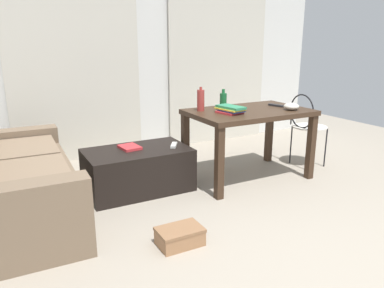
{
  "coord_description": "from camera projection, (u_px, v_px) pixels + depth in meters",
  "views": [
    {
      "loc": [
        -1.89,
        -1.39,
        1.44
      ],
      "look_at": [
        -0.15,
        1.86,
        0.41
      ],
      "focal_mm": 34.68,
      "sensor_mm": 36.0,
      "label": 1
    }
  ],
  "objects": [
    {
      "name": "curtains",
      "position": [
        154.0,
        67.0,
        4.83
      ],
      "size": [
        3.55,
        0.03,
        2.21
      ],
      "color": "beige",
      "rests_on": "ground"
    },
    {
      "name": "bowl",
      "position": [
        291.0,
        106.0,
        3.85
      ],
      "size": [
        0.16,
        0.16,
        0.07
      ],
      "primitive_type": "ellipsoid",
      "color": "beige",
      "rests_on": "craft_table"
    },
    {
      "name": "wire_chair",
      "position": [
        306.0,
        121.0,
        4.29
      ],
      "size": [
        0.4,
        0.4,
        0.86
      ],
      "color": "silver",
      "rests_on": "ground"
    },
    {
      "name": "couch",
      "position": [
        13.0,
        185.0,
        3.06
      ],
      "size": [
        0.93,
        1.86,
        0.7
      ],
      "color": "brown",
      "rests_on": "ground"
    },
    {
      "name": "craft_table",
      "position": [
        249.0,
        120.0,
        3.88
      ],
      "size": [
        1.25,
        0.78,
        0.74
      ],
      "color": "#382619",
      "rests_on": "ground"
    },
    {
      "name": "wall_back",
      "position": [
        151.0,
        58.0,
        4.88
      ],
      "size": [
        5.2,
        0.1,
        2.44
      ],
      "primitive_type": "cube",
      "color": "silver",
      "rests_on": "ground"
    },
    {
      "name": "shoebox",
      "position": [
        180.0,
        236.0,
        2.69
      ],
      "size": [
        0.33,
        0.22,
        0.13
      ],
      "color": "#996B47",
      "rests_on": "ground"
    },
    {
      "name": "tv_remote_primary",
      "position": [
        174.0,
        145.0,
        3.71
      ],
      "size": [
        0.14,
        0.18,
        0.02
      ],
      "primitive_type": "cube",
      "rotation": [
        0.0,
        0.0,
        -0.56
      ],
      "color": "#B7B7B2",
      "rests_on": "coffee_table"
    },
    {
      "name": "bottle_far",
      "position": [
        201.0,
        100.0,
        3.78
      ],
      "size": [
        0.08,
        0.08,
        0.25
      ],
      "color": "#99332D",
      "rests_on": "craft_table"
    },
    {
      "name": "tv_remote_on_table",
      "position": [
        276.0,
        105.0,
        4.06
      ],
      "size": [
        0.1,
        0.19,
        0.02
      ],
      "primitive_type": "cube",
      "rotation": [
        0.0,
        0.0,
        0.29
      ],
      "color": "#232326",
      "rests_on": "craft_table"
    },
    {
      "name": "bottle_near",
      "position": [
        223.0,
        100.0,
        3.95
      ],
      "size": [
        0.07,
        0.07,
        0.2
      ],
      "color": "#195B2D",
      "rests_on": "craft_table"
    },
    {
      "name": "book_stack",
      "position": [
        230.0,
        109.0,
        3.67
      ],
      "size": [
        0.23,
        0.32,
        0.07
      ],
      "color": "red",
      "rests_on": "craft_table"
    },
    {
      "name": "ground_plane",
      "position": [
        237.0,
        200.0,
        3.48
      ],
      "size": [
        7.86,
        7.86,
        0.0
      ],
      "primitive_type": "plane",
      "color": "gray"
    },
    {
      "name": "magazine",
      "position": [
        130.0,
        147.0,
        3.62
      ],
      "size": [
        0.19,
        0.24,
        0.03
      ],
      "primitive_type": "cube",
      "rotation": [
        0.0,
        0.0,
        0.11
      ],
      "color": "red",
      "rests_on": "coffee_table"
    },
    {
      "name": "coffee_table",
      "position": [
        138.0,
        170.0,
        3.65
      ],
      "size": [
        1.0,
        0.6,
        0.42
      ],
      "color": "black",
      "rests_on": "ground"
    }
  ]
}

